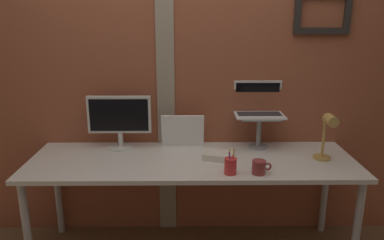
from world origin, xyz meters
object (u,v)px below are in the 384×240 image
(laptop, at_px, (258,105))
(desk_lamp, at_px, (327,132))
(pen_cup, at_px, (230,166))
(coffee_mug, at_px, (259,167))
(monitor, at_px, (119,118))
(whiteboard_panel, at_px, (183,131))

(laptop, relative_size, desk_lamp, 1.07)
(pen_cup, relative_size, coffee_mug, 1.35)
(monitor, distance_m, coffee_mug, 1.07)
(laptop, height_order, coffee_mug, laptop)
(monitor, height_order, whiteboard_panel, monitor)
(laptop, relative_size, coffee_mug, 2.92)
(monitor, relative_size, desk_lamp, 1.37)
(monitor, distance_m, laptop, 1.03)
(desk_lamp, distance_m, pen_cup, 0.70)
(desk_lamp, height_order, coffee_mug, desk_lamp)
(pen_cup, bearing_deg, monitor, 147.91)
(laptop, distance_m, whiteboard_panel, 0.59)
(monitor, height_order, desk_lamp, monitor)
(monitor, relative_size, whiteboard_panel, 1.46)
(whiteboard_panel, relative_size, pen_cup, 1.91)
(whiteboard_panel, distance_m, coffee_mug, 0.70)
(pen_cup, xyz_separation_m, coffee_mug, (0.18, 0.00, -0.01))
(whiteboard_panel, height_order, pen_cup, whiteboard_panel)
(desk_lamp, bearing_deg, laptop, 138.45)
(monitor, distance_m, desk_lamp, 1.45)
(whiteboard_panel, bearing_deg, monitor, -176.59)
(whiteboard_panel, height_order, coffee_mug, whiteboard_panel)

